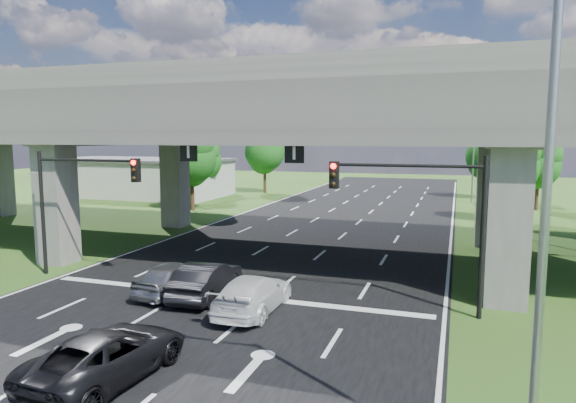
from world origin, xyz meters
The scene contains 19 objects.
ground centered at (0.00, 0.00, 0.00)m, with size 160.00×160.00×0.00m, color #2A4717.
road centered at (0.00, 10.00, 0.01)m, with size 18.00×120.00×0.03m, color black.
overpass centered at (0.00, 12.00, 7.92)m, with size 80.00×15.00×10.00m.
warehouse centered at (-26.00, 35.00, 2.00)m, with size 20.00×10.00×4.00m, color #9E9E99.
signal_right centered at (7.82, 3.94, 4.19)m, with size 5.76×0.54×6.00m.
signal_left centered at (-7.82, 3.94, 4.19)m, with size 5.76×0.54×6.00m.
streetlight_near centered at (10.10, -6.00, 5.85)m, with size 3.38×0.25×10.00m.
streetlight_far centered at (10.10, 24.00, 5.85)m, with size 3.38×0.25×10.00m.
streetlight_beyond centered at (10.10, 40.00, 5.85)m, with size 3.38×0.25×10.00m.
tree_left_near centered at (-13.95, 26.00, 4.82)m, with size 4.50×4.50×7.80m.
tree_left_mid centered at (-16.95, 34.00, 4.17)m, with size 3.91×3.90×6.76m.
tree_left_far centered at (-12.95, 42.00, 5.14)m, with size 4.80×4.80×8.32m.
tree_right_near centered at (13.05, 28.00, 4.50)m, with size 4.20×4.20×7.28m.
tree_right_mid centered at (16.05, 36.00, 4.17)m, with size 3.91×3.90×6.76m.
tree_right_far centered at (12.05, 44.00, 4.82)m, with size 4.50×4.50×7.80m.
car_silver centered at (-2.16, 3.00, 0.75)m, with size 1.70×4.22×1.44m, color #96989D.
car_dark centered at (-0.70, 3.00, 0.77)m, with size 1.57×4.51×1.49m, color black.
car_white centered at (1.80, 1.98, 0.72)m, with size 1.94×4.77×1.38m, color silver.
car_trailing centered at (0.13, -4.41, 0.73)m, with size 2.31×5.01×1.39m, color black.
Camera 1 is at (9.05, -15.59, 6.64)m, focal length 32.00 mm.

